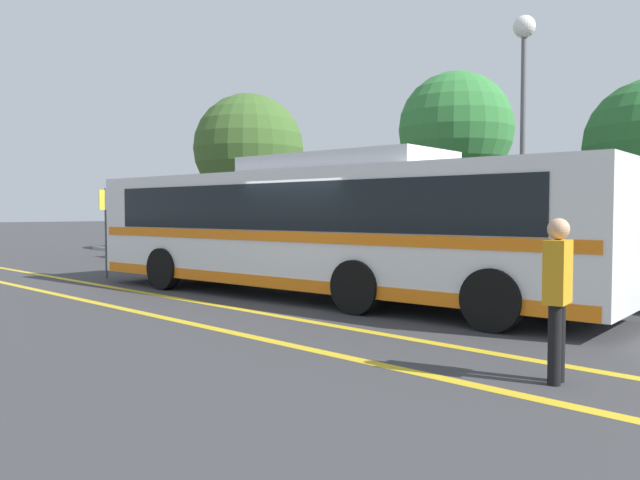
% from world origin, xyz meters
% --- Properties ---
extents(ground_plane, '(220.00, 220.00, 0.00)m').
position_xyz_m(ground_plane, '(0.00, 0.00, 0.00)').
color(ground_plane, '#38383A').
extents(lane_strip_0, '(32.46, 0.20, 0.01)m').
position_xyz_m(lane_strip_0, '(-0.42, -1.80, 0.00)').
color(lane_strip_0, gold).
rests_on(lane_strip_0, ground_plane).
extents(lane_strip_1, '(32.46, 0.20, 0.01)m').
position_xyz_m(lane_strip_1, '(-0.42, -3.32, 0.00)').
color(lane_strip_1, gold).
rests_on(lane_strip_1, ground_plane).
extents(curb_strip, '(40.46, 0.36, 0.15)m').
position_xyz_m(curb_strip, '(-0.42, 5.21, 0.07)').
color(curb_strip, '#99999E').
rests_on(curb_strip, ground_plane).
extents(transit_bus, '(12.92, 3.59, 3.05)m').
position_xyz_m(transit_bus, '(-0.40, 0.40, 1.56)').
color(transit_bus, silver).
rests_on(transit_bus, ground_plane).
extents(parked_car_0, '(4.83, 1.84, 1.52)m').
position_xyz_m(parked_car_0, '(-12.38, 4.04, 0.77)').
color(parked_car_0, maroon).
rests_on(parked_car_0, ground_plane).
extents(parked_car_1, '(3.96, 2.12, 1.45)m').
position_xyz_m(parked_car_1, '(-6.34, 3.70, 0.72)').
color(parked_car_1, silver).
rests_on(parked_car_1, ground_plane).
extents(parked_car_2, '(4.88, 1.87, 1.47)m').
position_xyz_m(parked_car_2, '(-0.29, 3.89, 0.75)').
color(parked_car_2, '#4C3823').
rests_on(parked_car_2, ground_plane).
extents(pedestrian_0, '(0.29, 0.45, 1.80)m').
position_xyz_m(pedestrian_0, '(6.11, -2.62, 1.03)').
color(pedestrian_0, black).
rests_on(pedestrian_0, ground_plane).
extents(bus_stop_sign, '(0.07, 0.40, 2.53)m').
position_xyz_m(bus_stop_sign, '(-7.55, -0.88, 1.59)').
color(bus_stop_sign, '#59595E').
rests_on(bus_stop_sign, ground_plane).
extents(street_lamp, '(0.59, 0.59, 7.09)m').
position_xyz_m(street_lamp, '(1.14, 6.61, 5.44)').
color(street_lamp, '#59595E').
rests_on(street_lamp, ground_plane).
extents(tree_0, '(5.17, 5.17, 7.43)m').
position_xyz_m(tree_0, '(-14.10, 9.65, 4.84)').
color(tree_0, '#513823').
rests_on(tree_0, ground_plane).
extents(tree_2, '(3.94, 3.94, 6.69)m').
position_xyz_m(tree_2, '(-2.79, 9.58, 4.71)').
color(tree_2, '#513823').
rests_on(tree_2, ground_plane).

